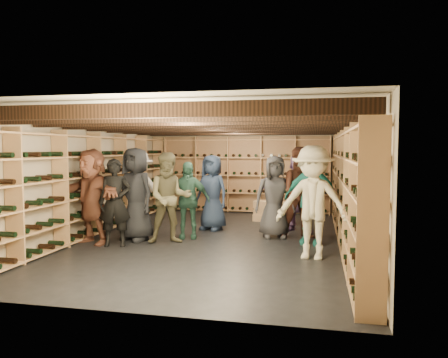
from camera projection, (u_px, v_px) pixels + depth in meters
name	position (u px, v px, depth m)	size (l,w,h in m)	color
ground	(214.00, 239.00, 8.72)	(8.00, 8.00, 0.00)	black
walls	(213.00, 179.00, 8.63)	(5.52, 8.02, 2.40)	tan
ceiling	(213.00, 118.00, 8.55)	(5.50, 8.00, 0.01)	beige
ceiling_joists	(213.00, 126.00, 8.56)	(5.40, 7.12, 0.18)	black
wine_rack_left	(95.00, 184.00, 9.18)	(0.32, 7.50, 2.15)	tan
wine_rack_right	(348.00, 188.00, 8.10)	(0.32, 7.50, 2.15)	tan
wine_rack_back	(245.00, 174.00, 12.38)	(4.70, 0.30, 2.15)	tan
crate_stack_left	(265.00, 211.00, 10.88)	(0.56, 0.43, 0.51)	tan
crate_stack_right	(281.00, 213.00, 10.59)	(0.57, 0.46, 0.51)	tan
crate_loose	(263.00, 216.00, 11.19)	(0.50, 0.33, 0.17)	tan
person_0	(136.00, 194.00, 8.58)	(0.89, 0.58, 1.83)	black
person_1	(115.00, 202.00, 8.07)	(0.59, 0.39, 1.63)	black
person_2	(170.00, 198.00, 8.32)	(0.84, 0.66, 1.74)	brown
person_3	(313.00, 202.00, 7.14)	(1.20, 0.69, 1.86)	beige
person_4	(311.00, 199.00, 8.22)	(1.01, 0.42, 1.72)	#1F8078
person_5	(92.00, 196.00, 8.30)	(1.68, 0.54, 1.82)	brown
person_6	(212.00, 192.00, 9.70)	(0.82, 0.53, 1.67)	#1E2B44
person_8	(302.00, 193.00, 8.76)	(0.90, 0.70, 1.85)	#401F15
person_9	(138.00, 193.00, 9.13)	(1.15, 0.66, 1.77)	#9D9691
person_10	(187.00, 200.00, 8.78)	(0.91, 0.38, 1.55)	#295142
person_11	(300.00, 191.00, 9.50)	(1.63, 0.52, 1.76)	#896398
person_12	(275.00, 197.00, 8.86)	(0.82, 0.53, 1.67)	#37363B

